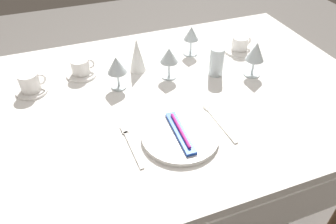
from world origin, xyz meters
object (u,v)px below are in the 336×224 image
Objects in this scene: spoon_soup at (216,118)px; wine_glass_right at (191,35)px; toothbrush_package at (180,132)px; dinner_plate at (180,136)px; wine_glass_left at (117,66)px; fork_outer at (131,144)px; napkin_folded at (137,55)px; coffee_cup_right at (81,66)px; wine_glass_centre at (256,53)px; wine_glass_far at (169,57)px; drink_tumbler at (217,62)px; coffee_cup_far at (30,82)px; coffee_cup_left at (240,43)px.

spoon_soup is 0.49m from wine_glass_right.
wine_glass_right is (0.26, 0.51, 0.07)m from toothbrush_package.
dinner_plate is 0.39m from wine_glass_left.
napkin_folded is at bearing 70.80° from fork_outer.
napkin_folded reaches higher than toothbrush_package.
toothbrush_package is at bearing 180.00° from dinner_plate.
coffee_cup_right is at bearing 116.49° from toothbrush_package.
fork_outer is at bearing -159.28° from wine_glass_centre.
wine_glass_far is 0.15m from napkin_folded.
wine_glass_left is at bearing 173.25° from drink_tumbler.
coffee_cup_right reaches higher than fork_outer.
coffee_cup_far reaches higher than spoon_soup.
coffee_cup_far is 0.70× the size of napkin_folded.
wine_glass_left is 1.03× the size of wine_glass_right.
coffee_cup_left is 0.63m from wine_glass_left.
wine_glass_left is at bearing -158.65° from wine_glass_right.
dinner_plate is 1.73× the size of wine_glass_centre.
coffee_cup_far is 0.84× the size of drink_tumbler.
coffee_cup_right is (-0.09, 0.48, 0.04)m from fork_outer.
fork_outer is 1.38× the size of wine_glass_centre.
wine_glass_far is at bearing -9.46° from coffee_cup_far.
coffee_cup_right reaches higher than spoon_soup.
toothbrush_package is 0.38m from wine_glass_far.
toothbrush_package is 1.38× the size of wine_glass_centre.
coffee_cup_left is 0.64× the size of napkin_folded.
wine_glass_centre is (0.69, -0.25, 0.06)m from coffee_cup_right.
coffee_cup_right is at bearing 160.33° from drink_tumbler.
drink_tumbler is at bearing -81.00° from wine_glass_right.
spoon_soup is 1.81× the size of drink_tumbler.
drink_tumbler is at bearing -10.59° from coffee_cup_far.
napkin_folded is at bearing 112.75° from spoon_soup.
spoon_soup is at bearing -48.25° from coffee_cup_right.
wine_glass_left is 0.41m from wine_glass_right.
coffee_cup_left is at bearing 42.86° from dinner_plate.
wine_glass_far is at bearing 52.10° from fork_outer.
wine_glass_far is 1.11× the size of drink_tumbler.
wine_glass_far reaches higher than coffee_cup_right.
drink_tumbler reaches higher than coffee_cup_far.
napkin_folded reaches higher than fork_outer.
wine_glass_centre reaches higher than fork_outer.
napkin_folded reaches higher than drink_tumbler.
spoon_soup is 0.34m from wine_glass_far.
wine_glass_left is (0.33, -0.09, 0.05)m from coffee_cup_far.
napkin_folded is (-0.02, 0.46, 0.05)m from toothbrush_package.
napkin_folded is (-0.17, 0.41, 0.07)m from spoon_soup.
wine_glass_left is 0.22m from wine_glass_far.
fork_outer is at bearing -146.89° from coffee_cup_left.
coffee_cup_left is at bearing 42.86° from toothbrush_package.
coffee_cup_far is (-0.62, 0.41, 0.04)m from spoon_soup.
wine_glass_right is at bearing 63.17° from dinner_plate.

